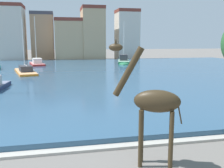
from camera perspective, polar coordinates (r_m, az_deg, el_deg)
harbor_water at (r=37.21m, az=-7.53°, el=2.51°), size 77.63×52.25×0.38m
quay_edge_coping at (r=11.76m, az=2.12°, el=-13.88°), size 77.63×0.50×0.12m
giraffe_statue at (r=9.51m, az=9.26°, el=-4.36°), size 2.66×1.50×4.84m
sailboat_green at (r=51.55m, az=2.66°, el=5.07°), size 4.06×8.96×8.66m
sailboat_red at (r=50.44m, az=-16.69°, el=4.45°), size 3.64×8.57×9.36m
sailboat_orange at (r=38.04m, az=-19.13°, el=2.66°), size 4.38×9.98×7.75m
townhouse_narrow_midrow at (r=67.00m, az=-22.08°, el=10.67°), size 6.86×7.26×13.51m
townhouse_corner_house at (r=68.59m, az=-15.41°, el=10.39°), size 5.60×6.19×12.10m
townhouse_wide_warehouse at (r=65.40m, az=-9.78°, el=9.90°), size 6.90×6.53×10.40m
townhouse_end_terrace at (r=66.50m, az=-4.41°, el=11.30°), size 5.68×8.16×13.41m
townhouse_tall_gabled at (r=67.88m, az=3.40°, el=11.07°), size 5.70×5.89×12.93m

